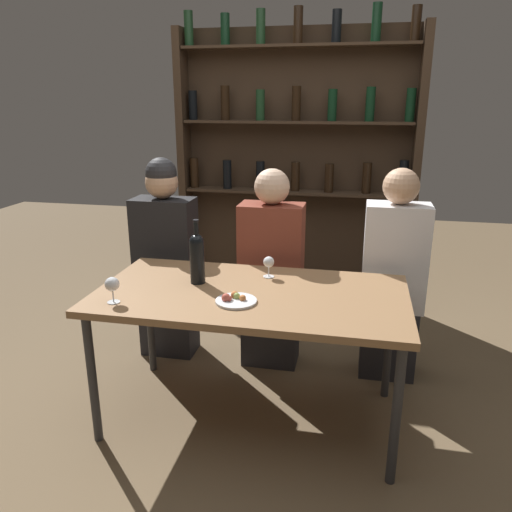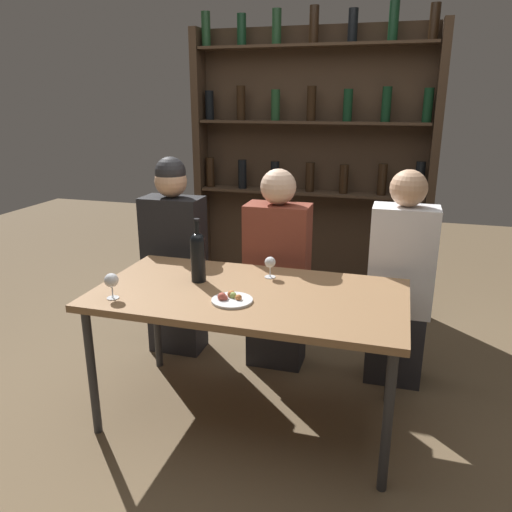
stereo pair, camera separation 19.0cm
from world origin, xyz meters
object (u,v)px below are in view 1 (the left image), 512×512
(wine_bottle, at_px, (197,256))
(wine_glass_1, at_px, (269,263))
(food_plate_0, at_px, (235,300))
(seated_person_center, at_px, (271,275))
(seated_person_left, at_px, (166,262))
(wine_glass_0, at_px, (112,285))
(seated_person_right, at_px, (393,281))

(wine_bottle, bearing_deg, wine_glass_1, 24.92)
(food_plate_0, height_order, seated_person_center, seated_person_center)
(food_plate_0, bearing_deg, seated_person_left, 130.72)
(wine_bottle, distance_m, seated_person_left, 0.71)
(wine_glass_0, height_order, food_plate_0, wine_glass_0)
(wine_bottle, distance_m, seated_person_right, 1.20)
(wine_bottle, relative_size, food_plate_0, 1.71)
(wine_glass_1, height_order, seated_person_right, seated_person_right)
(seated_person_left, height_order, seated_person_right, seated_person_left)
(wine_glass_0, xyz_separation_m, seated_person_left, (-0.09, 0.88, -0.18))
(wine_bottle, xyz_separation_m, seated_person_left, (-0.40, 0.54, -0.23))
(wine_glass_0, xyz_separation_m, seated_person_right, (1.34, 0.88, -0.20))
(wine_glass_1, relative_size, seated_person_left, 0.09)
(wine_glass_1, xyz_separation_m, seated_person_left, (-0.75, 0.38, -0.17))
(food_plate_0, relative_size, seated_person_right, 0.15)
(seated_person_left, bearing_deg, wine_bottle, -53.76)
(wine_glass_0, relative_size, seated_person_right, 0.10)
(food_plate_0, xyz_separation_m, seated_person_right, (0.78, 0.76, -0.13))
(wine_bottle, xyz_separation_m, wine_glass_1, (0.35, 0.16, -0.07))
(wine_glass_1, distance_m, food_plate_0, 0.39)
(food_plate_0, bearing_deg, seated_person_right, 44.29)
(wine_bottle, xyz_separation_m, food_plate_0, (0.25, -0.22, -0.14))
(wine_bottle, relative_size, seated_person_center, 0.27)
(seated_person_left, relative_size, seated_person_right, 1.02)
(wine_bottle, height_order, wine_glass_1, wine_bottle)
(wine_glass_1, relative_size, food_plate_0, 0.58)
(wine_glass_1, bearing_deg, seated_person_right, 29.16)
(wine_glass_1, relative_size, seated_person_right, 0.09)
(seated_person_left, xyz_separation_m, seated_person_right, (1.43, 0.00, -0.03))
(wine_bottle, xyz_separation_m, seated_person_center, (0.30, 0.54, -0.27))
(seated_person_center, bearing_deg, seated_person_right, 0.00)
(wine_bottle, height_order, seated_person_right, seated_person_right)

